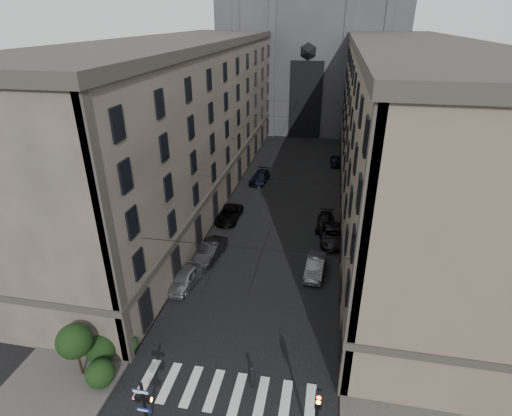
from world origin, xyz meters
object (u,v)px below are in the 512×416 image
Objects in this scene: pedestrian_signal_left at (144,406)px; car_right_near at (315,266)px; car_left_midnear at (210,251)px; car_right_far at (336,161)px; car_left_far at (260,177)px; car_right_midfar at (325,222)px; gothic_tower at (313,35)px; traffic_light_right at (317,415)px; pedestrian at (253,377)px; car_left_near at (185,278)px; car_left_midfar at (229,214)px; car_right_midnear at (332,235)px.

pedestrian_signal_left is 0.88× the size of car_right_near.
car_right_far is at bearing 76.01° from car_left_midnear.
car_right_midfar is at bearing -45.65° from car_left_far.
gothic_tower reaches higher than car_right_midfar.
gothic_tower reaches higher than traffic_light_right.
car_right_midfar is 22.56m from pedestrian.
car_left_far is (2.00, 24.79, -0.06)m from car_left_near.
pedestrian_signal_left is 2.40× the size of pedestrian.
car_left_midfar is 24.37m from car_right_far.
car_left_near is at bearing -112.91° from car_right_far.
pedestrian is at bearing 136.61° from traffic_light_right.
car_right_far is (11.54, 29.44, -0.15)m from car_left_midnear.
car_left_midnear is at bearing -114.31° from car_right_far.
car_left_midnear is (-5.34, -55.41, -16.99)m from gothic_tower.
gothic_tower is 62.68m from car_left_near.
car_left_midnear is at bearing -162.08° from car_right_midnear.
car_left_far is 1.29× the size of car_right_far.
car_left_midnear is at bearing -179.78° from car_right_near.
car_right_near is (-0.88, 16.95, -2.54)m from traffic_light_right.
pedestrian reaches higher than car_left_midfar.
traffic_light_right is 26.19m from car_right_midfar.
car_right_far is at bearing 77.04° from car_left_near.
car_right_far is at bearing 91.26° from car_right_near.
car_left_near is 0.94× the size of car_left_midnear.
car_right_midfar is (10.86, 0.33, -0.06)m from car_left_midfar.
pedestrian reaches higher than car_right_midfar.
pedestrian_signal_left reaches higher than car_right_far.
traffic_light_right reaches higher than car_right_midnear.
car_left_far is 0.94× the size of car_right_midnear.
pedestrian_signal_left reaches higher than car_left_near.
car_left_midfar is 12.16m from car_left_far.
pedestrian is at bearing -96.85° from car_right_midfar.
gothic_tower is at bearing 94.38° from traffic_light_right.
pedestrian_signal_left is 25.44m from car_right_midnear.
car_right_near is (10.29, -8.78, 0.04)m from car_left_midfar.
car_left_far is 1.12× the size of car_right_midfar.
car_right_near is (10.92, 3.92, -0.04)m from car_left_near.
traffic_light_right is at bearing -70.06° from car_left_far.
gothic_tower reaches higher than car_right_far.
car_left_midfar is 1.13× the size of car_right_near.
car_right_far is (11.77, 21.34, -0.05)m from car_left_midfar.
pedestrian_signal_left is at bearing -71.65° from car_left_near.
car_left_midnear is 0.96× the size of car_left_midfar.
car_left_midnear reaches higher than car_left_far.
gothic_tower is 39.37m from car_left_far.
traffic_light_right is 1.06× the size of car_left_midnear.
car_left_near is at bearing -148.31° from car_right_midnear.
car_left_far is (1.14, 20.19, -0.08)m from car_left_midnear.
car_left_midfar is at bearing -96.71° from gothic_tower.
car_left_far is at bearing 117.19° from car_right_midnear.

